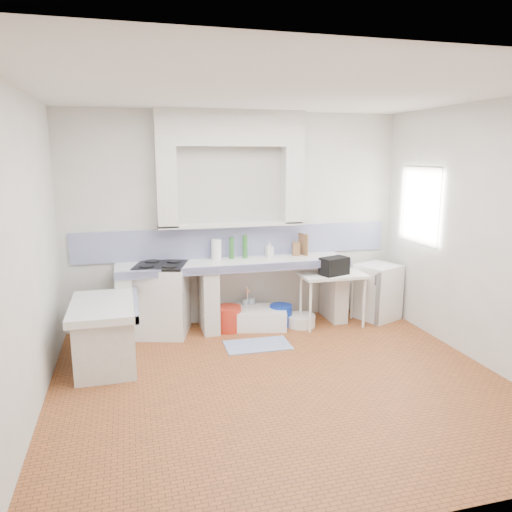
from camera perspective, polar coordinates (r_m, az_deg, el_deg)
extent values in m
plane|color=#974F25|center=(5.05, 2.99, -14.60)|extent=(4.50, 4.50, 0.00)
plane|color=silver|center=(4.56, 3.39, 18.77)|extent=(4.50, 4.50, 0.00)
plane|color=silver|center=(6.51, -2.25, 4.31)|extent=(4.50, 0.00, 4.50)
plane|color=silver|center=(2.83, 15.81, -5.97)|extent=(4.50, 0.00, 4.50)
plane|color=silver|center=(4.47, -25.45, -0.24)|extent=(0.00, 4.50, 4.50)
plane|color=silver|center=(5.71, 25.23, 2.15)|extent=(0.00, 4.50, 4.50)
cube|color=silver|center=(6.33, -3.00, 14.75)|extent=(1.90, 0.25, 0.45)
cube|color=#392412|center=(6.74, 20.01, 5.57)|extent=(0.35, 0.86, 1.06)
cube|color=white|center=(6.63, 19.19, 8.84)|extent=(0.01, 0.84, 0.24)
cube|color=white|center=(6.30, -2.51, -0.94)|extent=(3.00, 0.60, 0.08)
cube|color=navy|center=(6.03, -1.94, -1.50)|extent=(3.00, 0.04, 0.10)
cube|color=silver|center=(6.28, -15.11, -5.63)|extent=(0.20, 0.55, 0.82)
cube|color=silver|center=(6.35, -5.57, -5.08)|extent=(0.20, 0.55, 0.82)
cube|color=silver|center=(6.83, 9.10, -3.95)|extent=(0.20, 0.55, 0.82)
cube|color=white|center=(5.45, -17.37, -5.67)|extent=(0.70, 1.10, 0.08)
cube|color=silver|center=(5.56, -17.14, -9.12)|extent=(0.60, 1.00, 0.62)
cube|color=navy|center=(5.44, -13.88, -5.50)|extent=(0.04, 1.10, 0.10)
cube|color=navy|center=(6.55, -2.20, 1.69)|extent=(4.27, 0.03, 0.40)
cube|color=white|center=(6.28, -10.97, -5.14)|extent=(0.76, 0.75, 0.88)
cube|color=white|center=(6.51, -0.64, -7.34)|extent=(1.03, 0.71, 0.22)
cube|color=white|center=(6.58, 8.90, -5.07)|extent=(0.86, 0.48, 0.04)
cube|color=white|center=(6.97, 14.06, -4.08)|extent=(0.65, 0.65, 0.76)
cylinder|color=red|center=(6.38, -3.28, -7.32)|extent=(0.45, 0.45, 0.32)
cylinder|color=red|center=(6.51, -1.01, -7.30)|extent=(0.30, 0.30, 0.23)
cylinder|color=#0E2FAA|center=(6.57, 2.92, -6.94)|extent=(0.40, 0.40, 0.28)
cylinder|color=white|center=(6.58, 5.27, -7.53)|extent=(0.49, 0.49, 0.15)
cylinder|color=silver|center=(6.66, -1.25, -6.45)|extent=(0.09, 0.09, 0.32)
cylinder|color=silver|center=(6.68, -0.55, -6.33)|extent=(0.11, 0.11, 0.34)
cube|color=black|center=(6.42, 9.16, -1.17)|extent=(0.42, 0.32, 0.23)
cylinder|color=#2A6526|center=(6.40, -2.88, 0.94)|extent=(0.08, 0.08, 0.29)
cylinder|color=#2A6526|center=(6.44, -1.30, 1.09)|extent=(0.07, 0.07, 0.30)
cube|color=brown|center=(6.63, 4.71, 0.86)|extent=(0.10, 0.08, 0.19)
cube|color=brown|center=(6.68, 5.56, 1.36)|extent=(0.07, 0.21, 0.29)
cylinder|color=white|center=(6.37, -4.67, 0.77)|extent=(0.14, 0.14, 0.27)
imported|color=white|center=(6.54, 1.59, 0.82)|extent=(0.10, 0.11, 0.21)
cube|color=#334899|center=(5.93, 0.16, -10.40)|extent=(0.78, 0.46, 0.01)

